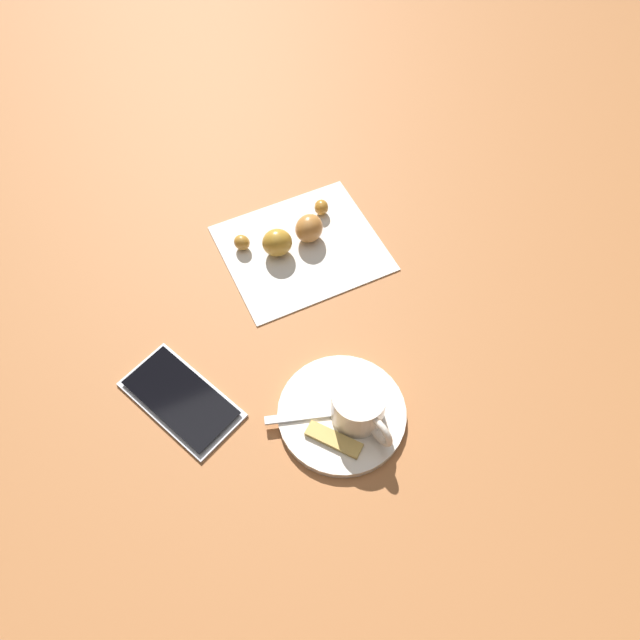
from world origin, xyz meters
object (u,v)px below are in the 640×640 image
Objects in this scene: espresso_cup at (358,407)px; cell_phone at (181,399)px; teaspoon at (342,411)px; saucer at (342,414)px; croissant at (292,234)px; napkin at (302,248)px; sugar_packet at (334,439)px.

espresso_cup reaches higher than cell_phone.
saucer is at bearing 140.45° from teaspoon.
croissant reaches higher than saucer.
teaspoon reaches higher than napkin.
teaspoon is at bearing -132.76° from espresso_cup.
napkin is at bearing 35.13° from croissant.
cell_phone is (-0.09, -0.15, -0.01)m from teaspoon.
espresso_cup is 0.57× the size of croissant.
teaspoon is 0.18m from cell_phone.
teaspoon is 0.25m from croissant.
napkin is (-0.26, 0.08, -0.01)m from sugar_packet.
cell_phone is (0.15, -0.20, -0.02)m from croissant.
sugar_packet is 0.18m from cell_phone.
napkin is at bearing 123.99° from cell_phone.
saucer is 1.13× the size of teaspoon.
cell_phone is at bearing -121.88° from espresso_cup.
teaspoon is 0.85× the size of croissant.
croissant is at bearing 172.07° from espresso_cup.
sugar_packet is at bearing 48.25° from cell_phone.
saucer is at bearing -10.99° from croissant.
espresso_cup is 0.53× the size of cell_phone.
saucer is 2.29× the size of sugar_packet.
saucer is 0.03m from espresso_cup.
sugar_packet is 0.42× the size of croissant.
croissant is (-0.01, -0.01, 0.02)m from napkin.
croissant is (-0.25, 0.05, 0.01)m from teaspoon.
sugar_packet is at bearing -14.46° from croissant.
saucer is 1.69× the size of espresso_cup.
teaspoon is 0.62× the size of napkin.
croissant reaches higher than sugar_packet.
espresso_cup reaches higher than croissant.
napkin is at bearing 169.77° from espresso_cup.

